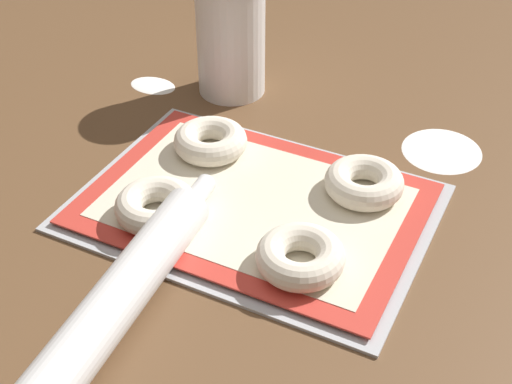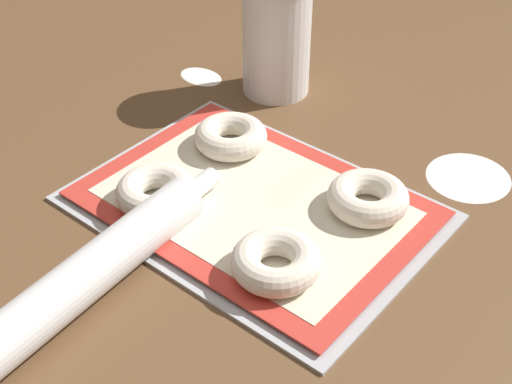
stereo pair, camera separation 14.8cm
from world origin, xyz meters
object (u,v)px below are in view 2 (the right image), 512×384
bagel_front_left (156,192)px  bagel_back_left (231,136)px  bagel_front_right (276,261)px  flour_canister (277,34)px  baking_tray (256,207)px  bagel_back_right (368,198)px  rolling_pin (90,273)px

bagel_front_left → bagel_back_left: same height
bagel_front_right → flour_canister: (-0.25, 0.31, 0.06)m
baking_tray → bagel_back_right: size_ratio=4.32×
flour_canister → bagel_front_left: bearing=-77.4°
bagel_front_right → bagel_back_left: 0.24m
rolling_pin → bagel_front_left: bearing=108.2°
baking_tray → bagel_front_left: bagel_front_left is taller
bagel_back_right → flour_canister: size_ratio=0.53×
bagel_back_right → rolling_pin: bearing=-118.1°
bagel_front_right → bagel_front_left: bearing=178.9°
bagel_back_left → rolling_pin: rolling_pin is taller
rolling_pin → bagel_front_right: bearing=44.4°
bagel_back_left → bagel_back_right: 0.21m
bagel_back_right → rolling_pin: rolling_pin is taller
bagel_back_right → bagel_front_right: bearing=-96.0°
baking_tray → rolling_pin: size_ratio=1.01×
bagel_front_left → bagel_front_right: size_ratio=1.00×
flour_canister → rolling_pin: 0.47m
bagel_front_left → flour_canister: (-0.07, 0.31, 0.06)m
bagel_back_left → rolling_pin: bearing=-78.9°
bagel_front_right → bagel_back_left: same height
baking_tray → bagel_front_left: 0.12m
baking_tray → flour_canister: bearing=123.7°
flour_canister → rolling_pin: (0.11, -0.45, -0.06)m
baking_tray → rolling_pin: (-0.05, -0.21, 0.02)m
bagel_back_right → flour_canister: flour_canister is taller
baking_tray → bagel_back_right: bagel_back_right is taller
bagel_front_left → bagel_back_left: 0.14m
bagel_front_right → bagel_back_left: size_ratio=1.00×
baking_tray → bagel_back_left: bagel_back_left is taller
bagel_front_right → flour_canister: size_ratio=0.53×
bagel_front_right → flour_canister: flour_canister is taller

